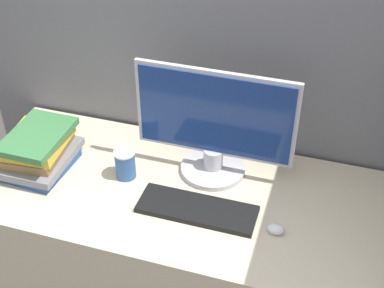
{
  "coord_description": "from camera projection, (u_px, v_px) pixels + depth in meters",
  "views": [
    {
      "loc": [
        0.47,
        -1.0,
        2.04
      ],
      "look_at": [
        0.05,
        0.36,
        0.96
      ],
      "focal_mm": 50.0,
      "sensor_mm": 36.0,
      "label": 1
    }
  ],
  "objects": [
    {
      "name": "desk",
      "position": [
        179.0,
        263.0,
        2.12
      ],
      "size": [
        1.53,
        0.66,
        0.77
      ],
      "color": "beige",
      "rests_on": "ground_plane"
    },
    {
      "name": "cubicle_panel_rear",
      "position": [
        206.0,
        120.0,
        2.13
      ],
      "size": [
        1.93,
        0.04,
        1.67
      ],
      "color": "slate",
      "rests_on": "ground_plane"
    },
    {
      "name": "coffee_cup",
      "position": [
        125.0,
        164.0,
        1.92
      ],
      "size": [
        0.08,
        0.08,
        0.11
      ],
      "color": "#335999",
      "rests_on": "desk"
    },
    {
      "name": "book_stack",
      "position": [
        39.0,
        150.0,
        1.96
      ],
      "size": [
        0.23,
        0.29,
        0.16
      ],
      "color": "#264C8C",
      "rests_on": "desk"
    },
    {
      "name": "keyboard",
      "position": [
        197.0,
        209.0,
        1.8
      ],
      "size": [
        0.4,
        0.14,
        0.02
      ],
      "color": "black",
      "rests_on": "desk"
    },
    {
      "name": "mouse",
      "position": [
        276.0,
        229.0,
        1.72
      ],
      "size": [
        0.06,
        0.04,
        0.03
      ],
      "color": "silver",
      "rests_on": "desk"
    },
    {
      "name": "monitor",
      "position": [
        214.0,
        128.0,
        1.87
      ],
      "size": [
        0.57,
        0.24,
        0.42
      ],
      "color": "#B7B7BC",
      "rests_on": "desk"
    }
  ]
}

